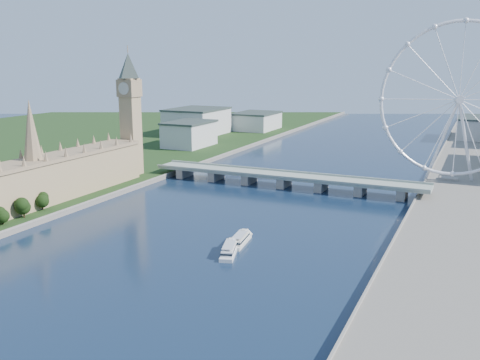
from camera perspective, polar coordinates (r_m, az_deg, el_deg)
The scene contains 7 objects.
parliament_range at distance 378.43m, azimuth -20.99°, elevation -0.20°, with size 24.00×200.00×70.00m.
big_ben at distance 453.00m, azimuth -11.68°, elevation 8.51°, with size 20.02×20.02×110.00m.
westminster_bridge at distance 420.90m, azimuth 4.75°, elevation 0.18°, with size 220.00×22.00×9.50m.
london_eye at distance 443.59m, azimuth 22.32°, elevation 7.88°, with size 113.60×39.12×124.30m.
city_skyline at distance 659.64m, azimuth 15.77°, elevation 5.17°, with size 505.00×280.00×32.00m.
tour_boat_near at distance 291.30m, azimuth 0.01°, elevation -6.81°, with size 6.85×26.96×5.93m, color beige, non-canonical shape.
tour_boat_far at distance 276.05m, azimuth -1.16°, elevation -7.93°, with size 7.03×27.62×6.08m, color silver, non-canonical shape.
Camera 1 is at (138.36, -87.17, 96.72)m, focal length 40.00 mm.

